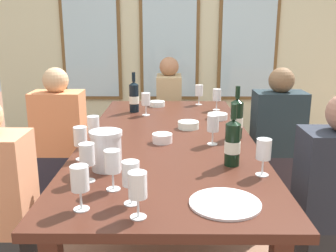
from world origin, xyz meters
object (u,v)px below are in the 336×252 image
object	(u,v)px
tasting_bowl_2	(217,116)
wine_glass_5	(217,96)
wine_glass_2	(87,155)
seated_person_4	(169,115)
wine_bottle_2	(233,142)
wine_glass_7	(138,187)
dining_table	(168,147)
wine_glass_3	(80,179)
seated_person_1	(335,209)
wine_glass_1	(264,150)
wine_glass_0	(112,162)
wine_glass_8	(131,176)
wine_glass_10	(80,138)
tasting_bowl_1	(157,104)
seated_person_2	(60,143)
wine_bottle_0	(134,97)
wine_glass_6	(213,125)
wine_glass_9	(146,100)
wine_bottle_1	(237,118)
wine_glass_4	(93,125)
metal_pitcher	(106,150)
tasting_bowl_3	(188,125)
tasting_bowl_0	(162,138)
wine_glass_11	(199,91)
white_plate_0	(225,203)
seated_person_3	(277,143)

from	to	relation	value
tasting_bowl_2	wine_glass_5	size ratio (longest dim) A/B	0.84
wine_glass_2	seated_person_4	world-z (taller)	seated_person_4
wine_bottle_2	wine_glass_7	xyz separation A→B (m)	(-0.42, -0.54, 0.00)
dining_table	wine_glass_3	world-z (taller)	wine_glass_3
wine_glass_3	seated_person_1	xyz separation A→B (m)	(1.15, 0.43, -0.34)
dining_table	wine_glass_1	xyz separation A→B (m)	(0.44, -0.63, 0.19)
wine_glass_0	wine_glass_3	distance (m)	0.20
wine_glass_8	wine_glass_10	xyz separation A→B (m)	(-0.31, 0.50, -0.00)
tasting_bowl_1	seated_person_2	xyz separation A→B (m)	(-0.74, -0.39, -0.23)
wine_bottle_0	wine_glass_2	bearing A→B (deg)	-93.01
wine_glass_0	wine_glass_7	bearing A→B (deg)	-62.59
tasting_bowl_2	wine_glass_8	size ratio (longest dim) A/B	0.84
wine_glass_6	seated_person_1	size ratio (longest dim) A/B	0.16
wine_glass_9	seated_person_4	world-z (taller)	seated_person_4
wine_glass_0	wine_bottle_1	bearing A→B (deg)	50.16
dining_table	wine_glass_7	xyz separation A→B (m)	(-0.10, -1.03, 0.18)
wine_bottle_0	seated_person_1	xyz separation A→B (m)	(1.11, -1.24, -0.33)
wine_bottle_0	wine_glass_9	world-z (taller)	wine_bottle_0
seated_person_1	wine_glass_4	bearing A→B (deg)	164.23
wine_bottle_2	wine_glass_1	xyz separation A→B (m)	(0.12, -0.13, 0.00)
wine_glass_1	wine_glass_6	world-z (taller)	same
tasting_bowl_2	wine_glass_5	bearing A→B (deg)	84.85
metal_pitcher	wine_glass_8	xyz separation A→B (m)	(0.15, -0.37, 0.02)
tasting_bowl_3	wine_glass_2	world-z (taller)	wine_glass_2
wine_bottle_1	tasting_bowl_0	bearing A→B (deg)	-167.76
wine_bottle_1	wine_glass_11	size ratio (longest dim) A/B	1.84
wine_glass_1	wine_glass_10	xyz separation A→B (m)	(-0.88, 0.21, -0.00)
tasting_bowl_1	wine_glass_9	distance (m)	0.36
wine_glass_10	seated_person_1	world-z (taller)	seated_person_1
wine_glass_9	seated_person_2	size ratio (longest dim) A/B	0.16
metal_pitcher	wine_glass_6	bearing A→B (deg)	36.11
tasting_bowl_0	tasting_bowl_2	world-z (taller)	tasting_bowl_0
white_plate_0	wine_bottle_2	size ratio (longest dim) A/B	0.91
tasting_bowl_2	tasting_bowl_3	xyz separation A→B (m)	(-0.23, -0.27, 0.00)
tasting_bowl_0	wine_glass_3	size ratio (longest dim) A/B	0.68
wine_glass_0	wine_glass_6	world-z (taller)	same
wine_glass_2	seated_person_4	distance (m)	2.25
wine_glass_7	wine_glass_10	distance (m)	0.70
wine_bottle_2	wine_glass_6	world-z (taller)	wine_bottle_2
wine_glass_6	seated_person_1	distance (m)	0.77
metal_pitcher	tasting_bowl_0	world-z (taller)	metal_pitcher
tasting_bowl_2	wine_glass_4	world-z (taller)	wine_glass_4
wine_glass_4	seated_person_1	size ratio (longest dim) A/B	0.16
wine_glass_4	seated_person_2	bearing A→B (deg)	119.85
wine_glass_0	seated_person_3	size ratio (longest dim) A/B	0.16
tasting_bowl_0	wine_glass_6	size ratio (longest dim) A/B	0.68
tasting_bowl_1	tasting_bowl_3	bearing A→B (deg)	-72.04
wine_glass_3	wine_glass_5	xyz separation A→B (m)	(0.71, 1.75, -0.00)
wine_glass_10	wine_glass_7	bearing A→B (deg)	-60.70
wine_glass_0	seated_person_1	distance (m)	1.14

